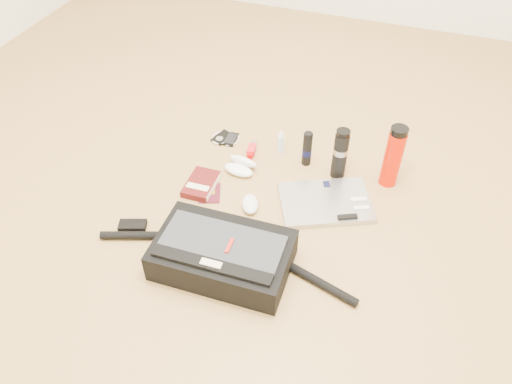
{
  "coord_description": "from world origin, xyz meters",
  "views": [
    {
      "loc": [
        0.45,
        -1.31,
        1.5
      ],
      "look_at": [
        -0.04,
        0.1,
        0.06
      ],
      "focal_mm": 35.0,
      "sensor_mm": 36.0,
      "label": 1
    }
  ],
  "objects_px": {
    "thermos_black": "(340,154)",
    "thermos_red": "(393,157)",
    "messenger_bag": "(222,254)",
    "book": "(201,184)",
    "laptop": "(326,202)"
  },
  "relations": [
    {
      "from": "messenger_bag",
      "to": "book",
      "type": "height_order",
      "value": "messenger_bag"
    },
    {
      "from": "laptop",
      "to": "thermos_black",
      "type": "bearing_deg",
      "value": 64.09
    },
    {
      "from": "thermos_black",
      "to": "thermos_red",
      "type": "xyz_separation_m",
      "value": [
        0.22,
        0.03,
        0.02
      ]
    },
    {
      "from": "messenger_bag",
      "to": "thermos_red",
      "type": "distance_m",
      "value": 0.85
    },
    {
      "from": "thermos_black",
      "to": "thermos_red",
      "type": "distance_m",
      "value": 0.22
    },
    {
      "from": "book",
      "to": "thermos_red",
      "type": "height_order",
      "value": "thermos_red"
    },
    {
      "from": "messenger_bag",
      "to": "book",
      "type": "distance_m",
      "value": 0.45
    },
    {
      "from": "thermos_red",
      "to": "thermos_black",
      "type": "bearing_deg",
      "value": -173.02
    },
    {
      "from": "messenger_bag",
      "to": "thermos_red",
      "type": "height_order",
      "value": "thermos_red"
    },
    {
      "from": "laptop",
      "to": "thermos_red",
      "type": "relative_size",
      "value": 1.53
    },
    {
      "from": "book",
      "to": "thermos_red",
      "type": "distance_m",
      "value": 0.83
    },
    {
      "from": "messenger_bag",
      "to": "book",
      "type": "relative_size",
      "value": 5.53
    },
    {
      "from": "messenger_bag",
      "to": "book",
      "type": "xyz_separation_m",
      "value": [
        -0.25,
        0.37,
        -0.05
      ]
    },
    {
      "from": "laptop",
      "to": "book",
      "type": "xyz_separation_m",
      "value": [
        -0.54,
        -0.07,
        0.0
      ]
    },
    {
      "from": "messenger_bag",
      "to": "thermos_red",
      "type": "xyz_separation_m",
      "value": [
        0.51,
        0.67,
        0.08
      ]
    }
  ]
}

